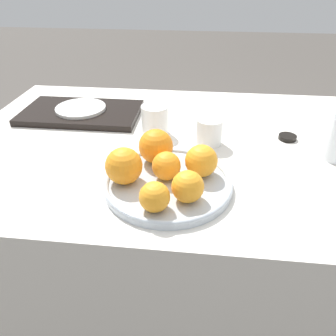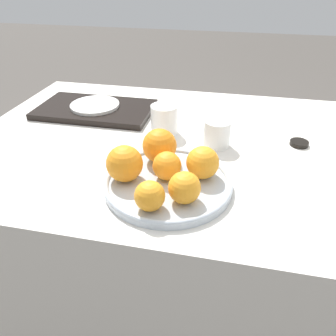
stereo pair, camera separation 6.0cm
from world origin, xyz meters
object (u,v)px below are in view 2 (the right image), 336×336
orange_5 (160,146)px  cup_2 (164,120)px  orange_1 (184,188)px  soy_dish (299,143)px  fruit_platter (168,183)px  cup_3 (217,134)px  orange_0 (167,166)px  orange_4 (150,196)px  orange_3 (203,163)px  side_plate (95,105)px  orange_2 (125,164)px  serving_tray (95,109)px

orange_5 → cup_2: size_ratio=0.98×
orange_1 → soy_dish: bearing=50.9°
fruit_platter → orange_1: 0.09m
cup_3 → soy_dish: 0.23m
orange_0 → orange_4: bearing=-95.3°
orange_3 → side_plate: orange_3 is taller
orange_1 → orange_3: 0.10m
cup_3 → orange_4: bearing=-108.3°
fruit_platter → orange_5: 0.10m
orange_2 → serving_tray: bearing=121.6°
orange_0 → orange_5: size_ratio=0.78×
orange_2 → cup_3: size_ratio=1.12×
orange_1 → orange_0: bearing=125.0°
orange_1 → side_plate: (-0.37, 0.43, -0.02)m
fruit_platter → cup_2: 0.27m
cup_3 → orange_3: bearing=-95.5°
orange_1 → soy_dish: size_ratio=1.34×
fruit_platter → orange_5: orange_5 is taller
orange_0 → cup_3: bearing=65.2°
orange_4 → cup_3: size_ratio=0.84×
orange_2 → orange_4: size_ratio=1.33×
orange_1 → serving_tray: size_ratio=0.18×
orange_2 → orange_5: 0.11m
side_plate → cup_3: bearing=-19.7°
orange_2 → soy_dish: bearing=34.1°
orange_3 → cup_3: (0.02, 0.18, -0.01)m
orange_4 → orange_2: bearing=132.2°
orange_0 → orange_4: size_ratio=1.06×
fruit_platter → orange_2: 0.11m
orange_2 → soy_dish: (0.41, 0.28, -0.05)m
orange_0 → side_plate: (-0.32, 0.35, -0.02)m
cup_2 → soy_dish: cup_2 is taller
fruit_platter → orange_1: orange_1 is taller
fruit_platter → soy_dish: fruit_platter is taller
fruit_platter → cup_3: 0.24m
fruit_platter → side_plate: size_ratio=1.80×
serving_tray → side_plate: size_ratio=2.34×
orange_2 → serving_tray: size_ratio=0.22×
orange_0 → fruit_platter: bearing=-68.5°
fruit_platter → orange_4: size_ratio=4.70×
orange_4 → cup_2: cup_2 is taller
side_plate → cup_2: 0.28m
orange_2 → soy_dish: orange_2 is taller
orange_3 → orange_4: orange_3 is taller
orange_1 → cup_3: 0.28m
orange_5 → orange_0: bearing=-64.6°
serving_tray → cup_2: (0.26, -0.10, 0.03)m
orange_3 → cup_3: bearing=84.5°
orange_3 → orange_5: orange_5 is taller
orange_1 → cup_2: 0.34m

